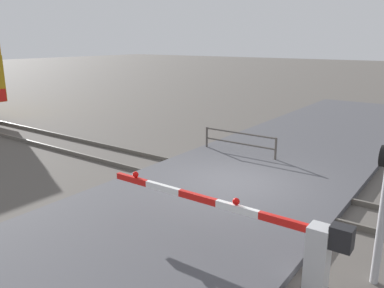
{
  "coord_description": "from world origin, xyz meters",
  "views": [
    {
      "loc": [
        -9.41,
        -5.16,
        4.17
      ],
      "look_at": [
        -0.79,
        1.04,
        1.32
      ],
      "focal_mm": 36.3,
      "sensor_mm": 36.0,
      "label": 1
    }
  ],
  "objects": [
    {
      "name": "crossing_gate",
      "position": [
        -3.42,
        -2.87,
        0.8
      ],
      "size": [
        0.36,
        5.29,
        1.3
      ],
      "color": "silver",
      "rests_on": "ground_plane"
    },
    {
      "name": "ground_plane",
      "position": [
        0.0,
        0.0,
        0.0
      ],
      "size": [
        160.0,
        160.0,
        0.0
      ],
      "primitive_type": "plane",
      "color": "#514C47"
    },
    {
      "name": "guard_railing",
      "position": [
        2.7,
        1.43,
        0.63
      ],
      "size": [
        0.08,
        2.92,
        0.95
      ],
      "color": "#4C4742",
      "rests_on": "ground_plane"
    },
    {
      "name": "rail_track_right",
      "position": [
        0.72,
        0.0,
        0.07
      ],
      "size": [
        0.08,
        80.0,
        0.15
      ],
      "primitive_type": "cube",
      "color": "#59544C",
      "rests_on": "ground_plane"
    },
    {
      "name": "rail_track_left",
      "position": [
        -0.72,
        0.0,
        0.07
      ],
      "size": [
        0.08,
        80.0,
        0.15
      ],
      "primitive_type": "cube",
      "color": "#59544C",
      "rests_on": "ground_plane"
    },
    {
      "name": "road_surface",
      "position": [
        0.0,
        0.0,
        0.08
      ],
      "size": [
        36.0,
        6.11,
        0.17
      ],
      "primitive_type": "cube",
      "color": "#47474C",
      "rests_on": "ground_plane"
    }
  ]
}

